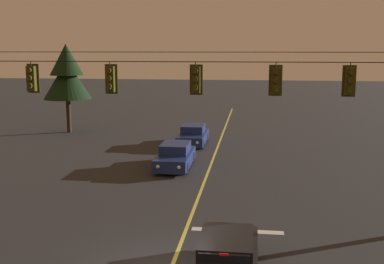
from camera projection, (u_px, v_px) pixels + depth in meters
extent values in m
cube|color=#D1C64C|center=(205.00, 181.00, 24.36)|extent=(0.14, 60.00, 0.01)
cube|color=silver|center=(237.00, 231.00, 17.67)|extent=(3.40, 0.36, 0.01)
cylinder|color=black|center=(188.00, 62.00, 17.44)|extent=(16.58, 0.03, 0.03)
cylinder|color=black|center=(188.00, 52.00, 17.38)|extent=(16.58, 0.02, 0.02)
cylinder|color=black|center=(31.00, 64.00, 18.23)|extent=(0.04, 0.04, 0.18)
cube|color=#332D0A|center=(32.00, 79.00, 18.32)|extent=(0.32, 0.26, 0.96)
cube|color=#332D0A|center=(33.00, 78.00, 18.47)|extent=(0.48, 0.03, 1.12)
sphere|color=#380A0A|center=(29.00, 71.00, 18.12)|extent=(0.17, 0.17, 0.17)
cylinder|color=#332D0A|center=(29.00, 70.00, 18.07)|extent=(0.20, 0.10, 0.20)
sphere|color=#3D280A|center=(30.00, 79.00, 18.17)|extent=(0.17, 0.17, 0.17)
cylinder|color=#332D0A|center=(29.00, 78.00, 18.12)|extent=(0.20, 0.10, 0.20)
sphere|color=#1ED83F|center=(30.00, 86.00, 18.22)|extent=(0.17, 0.17, 0.17)
cylinder|color=#332D0A|center=(30.00, 85.00, 18.17)|extent=(0.20, 0.10, 0.20)
cylinder|color=black|center=(110.00, 64.00, 17.83)|extent=(0.04, 0.04, 0.18)
cube|color=#332D0A|center=(110.00, 79.00, 17.93)|extent=(0.32, 0.26, 0.96)
cube|color=#332D0A|center=(111.00, 79.00, 18.07)|extent=(0.48, 0.03, 1.12)
sphere|color=#380A0A|center=(109.00, 72.00, 17.72)|extent=(0.17, 0.17, 0.17)
cylinder|color=#332D0A|center=(108.00, 71.00, 17.67)|extent=(0.20, 0.10, 0.20)
sphere|color=#3D280A|center=(109.00, 80.00, 17.77)|extent=(0.17, 0.17, 0.17)
cylinder|color=#332D0A|center=(109.00, 78.00, 17.72)|extent=(0.20, 0.10, 0.20)
sphere|color=#1ED83F|center=(109.00, 87.00, 17.82)|extent=(0.17, 0.17, 0.17)
cylinder|color=#332D0A|center=(109.00, 86.00, 17.77)|extent=(0.20, 0.10, 0.20)
cylinder|color=black|center=(196.00, 64.00, 17.42)|extent=(0.04, 0.04, 0.18)
cube|color=#332D0A|center=(196.00, 80.00, 17.51)|extent=(0.32, 0.26, 0.96)
cube|color=#332D0A|center=(196.00, 80.00, 17.66)|extent=(0.48, 0.03, 1.12)
sphere|color=#380A0A|center=(195.00, 72.00, 17.31)|extent=(0.17, 0.17, 0.17)
cylinder|color=#332D0A|center=(195.00, 71.00, 17.26)|extent=(0.20, 0.10, 0.20)
sphere|color=#3D280A|center=(195.00, 80.00, 17.36)|extent=(0.17, 0.17, 0.17)
cylinder|color=#332D0A|center=(195.00, 79.00, 17.31)|extent=(0.20, 0.10, 0.20)
sphere|color=#1ED83F|center=(195.00, 88.00, 17.41)|extent=(0.17, 0.17, 0.17)
cylinder|color=#332D0A|center=(195.00, 87.00, 17.36)|extent=(0.20, 0.10, 0.20)
cylinder|color=black|center=(276.00, 65.00, 17.05)|extent=(0.04, 0.04, 0.18)
cube|color=#332D0A|center=(276.00, 81.00, 17.15)|extent=(0.32, 0.26, 0.96)
cube|color=#332D0A|center=(275.00, 80.00, 17.29)|extent=(0.48, 0.03, 1.12)
sphere|color=#380A0A|center=(276.00, 73.00, 16.94)|extent=(0.17, 0.17, 0.17)
cylinder|color=#332D0A|center=(276.00, 72.00, 16.89)|extent=(0.20, 0.10, 0.20)
sphere|color=#3D280A|center=(276.00, 81.00, 16.99)|extent=(0.17, 0.17, 0.17)
cylinder|color=#332D0A|center=(276.00, 80.00, 16.94)|extent=(0.20, 0.10, 0.20)
sphere|color=#1ED83F|center=(276.00, 89.00, 17.04)|extent=(0.17, 0.17, 0.17)
cylinder|color=#332D0A|center=(276.00, 88.00, 16.99)|extent=(0.20, 0.10, 0.20)
cylinder|color=black|center=(351.00, 65.00, 16.72)|extent=(0.04, 0.04, 0.18)
cube|color=#332D0A|center=(350.00, 81.00, 16.82)|extent=(0.32, 0.26, 0.96)
cube|color=#332D0A|center=(349.00, 81.00, 16.96)|extent=(0.48, 0.03, 1.12)
sphere|color=#380A0A|center=(351.00, 73.00, 16.61)|extent=(0.17, 0.17, 0.17)
cylinder|color=#332D0A|center=(351.00, 72.00, 16.57)|extent=(0.20, 0.10, 0.20)
sphere|color=#3D280A|center=(351.00, 82.00, 16.66)|extent=(0.17, 0.17, 0.17)
cylinder|color=#332D0A|center=(351.00, 80.00, 16.62)|extent=(0.20, 0.10, 0.20)
sphere|color=#1ED83F|center=(350.00, 90.00, 16.71)|extent=(0.17, 0.17, 0.17)
cylinder|color=#332D0A|center=(350.00, 89.00, 16.66)|extent=(0.20, 0.10, 0.20)
cube|color=black|center=(226.00, 263.00, 13.87)|extent=(1.80, 4.30, 0.68)
cube|color=black|center=(226.00, 245.00, 13.65)|extent=(1.51, 2.15, 0.54)
cube|color=black|center=(228.00, 233.00, 14.56)|extent=(1.40, 0.21, 0.48)
cube|color=black|center=(224.00, 261.00, 12.61)|extent=(1.37, 0.18, 0.46)
cylinder|color=black|center=(204.00, 249.00, 15.30)|extent=(0.22, 0.64, 0.64)
cylinder|color=black|center=(254.00, 252.00, 15.10)|extent=(0.22, 0.64, 0.64)
cube|color=red|center=(224.00, 255.00, 12.46)|extent=(0.24, 0.04, 0.06)
cube|color=navy|center=(175.00, 159.00, 27.00)|extent=(1.80, 4.30, 0.68)
cube|color=navy|center=(175.00, 148.00, 27.01)|extent=(1.51, 2.15, 0.54)
cube|color=black|center=(173.00, 151.00, 26.09)|extent=(1.40, 0.21, 0.48)
cube|color=black|center=(178.00, 144.00, 28.05)|extent=(1.37, 0.18, 0.46)
cylinder|color=black|center=(186.00, 168.00, 25.63)|extent=(0.22, 0.64, 0.64)
cylinder|color=black|center=(157.00, 167.00, 25.83)|extent=(0.22, 0.64, 0.64)
cylinder|color=black|center=(192.00, 157.00, 28.23)|extent=(0.22, 0.64, 0.64)
cylinder|color=black|center=(166.00, 156.00, 28.43)|extent=(0.22, 0.64, 0.64)
sphere|color=white|center=(179.00, 167.00, 24.80)|extent=(0.20, 0.20, 0.20)
sphere|color=white|center=(158.00, 167.00, 24.94)|extent=(0.20, 0.20, 0.20)
cube|color=navy|center=(193.00, 137.00, 33.49)|extent=(1.80, 4.30, 0.68)
cube|color=navy|center=(193.00, 129.00, 33.51)|extent=(1.51, 2.15, 0.54)
cube|color=black|center=(191.00, 131.00, 32.59)|extent=(1.40, 0.21, 0.48)
cube|color=black|center=(195.00, 126.00, 34.54)|extent=(1.37, 0.18, 0.46)
cylinder|color=black|center=(202.00, 144.00, 32.12)|extent=(0.22, 0.64, 0.64)
cylinder|color=black|center=(179.00, 143.00, 32.33)|extent=(0.22, 0.64, 0.64)
cylinder|color=black|center=(206.00, 137.00, 34.73)|extent=(0.22, 0.64, 0.64)
cylinder|color=black|center=(185.00, 136.00, 34.93)|extent=(0.22, 0.64, 0.64)
sphere|color=white|center=(197.00, 143.00, 31.29)|extent=(0.20, 0.20, 0.20)
sphere|color=white|center=(180.00, 142.00, 31.44)|extent=(0.20, 0.20, 0.20)
cylinder|color=#332316|center=(69.00, 114.00, 38.31)|extent=(0.36, 0.36, 2.98)
cone|color=black|center=(67.00, 80.00, 37.85)|extent=(3.76, 3.76, 3.01)
cone|color=black|center=(66.00, 59.00, 37.57)|extent=(2.63, 2.63, 2.45)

